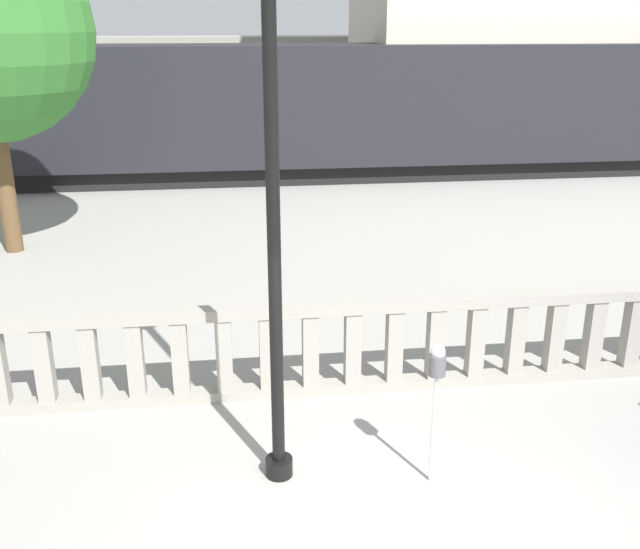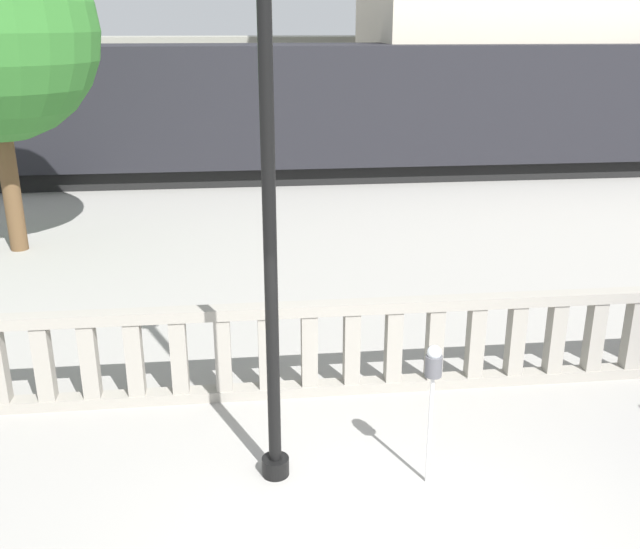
{
  "view_description": "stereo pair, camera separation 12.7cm",
  "coord_description": "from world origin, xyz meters",
  "px_view_note": "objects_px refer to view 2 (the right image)",
  "views": [
    {
      "loc": [
        -1.2,
        -5.06,
        4.58
      ],
      "look_at": [
        -0.02,
        4.1,
        1.28
      ],
      "focal_mm": 40.0,
      "sensor_mm": 36.0,
      "label": 1
    },
    {
      "loc": [
        -1.07,
        -5.08,
        4.58
      ],
      "look_at": [
        -0.02,
        4.1,
        1.28
      ],
      "focal_mm": 40.0,
      "sensor_mm": 36.0,
      "label": 2
    }
  ],
  "objects_px": {
    "parking_meter": "(433,373)",
    "lamppost": "(268,172)",
    "train_far": "(200,82)",
    "train_near": "(314,110)"
  },
  "relations": [
    {
      "from": "lamppost",
      "to": "train_near",
      "type": "height_order",
      "value": "lamppost"
    },
    {
      "from": "train_near",
      "to": "train_far",
      "type": "distance_m",
      "value": 11.21
    },
    {
      "from": "lamppost",
      "to": "parking_meter",
      "type": "xyz_separation_m",
      "value": [
        1.57,
        -0.31,
        -2.0
      ]
    },
    {
      "from": "train_near",
      "to": "train_far",
      "type": "bearing_deg",
      "value": 110.18
    },
    {
      "from": "lamppost",
      "to": "train_far",
      "type": "bearing_deg",
      "value": 94.07
    },
    {
      "from": "parking_meter",
      "to": "lamppost",
      "type": "bearing_deg",
      "value": 168.93
    },
    {
      "from": "train_near",
      "to": "train_far",
      "type": "relative_size",
      "value": 1.34
    },
    {
      "from": "lamppost",
      "to": "parking_meter",
      "type": "height_order",
      "value": "lamppost"
    },
    {
      "from": "train_far",
      "to": "parking_meter",
      "type": "bearing_deg",
      "value": -82.54
    },
    {
      "from": "lamppost",
      "to": "train_far",
      "type": "height_order",
      "value": "lamppost"
    }
  ]
}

